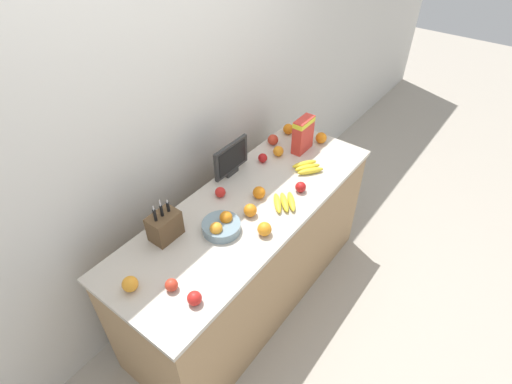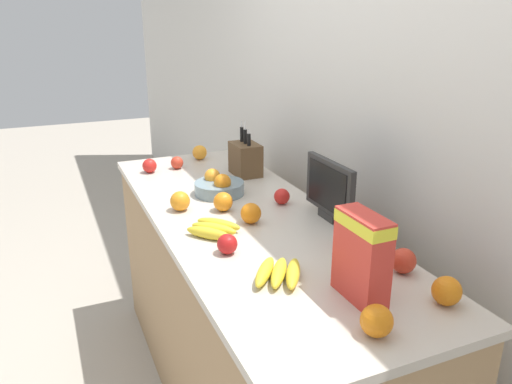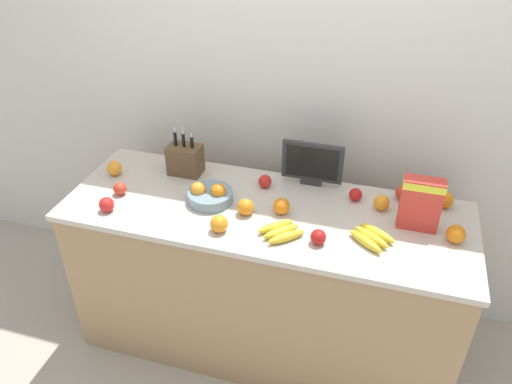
{
  "view_description": "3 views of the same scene",
  "coord_description": "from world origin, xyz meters",
  "px_view_note": "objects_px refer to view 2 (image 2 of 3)",
  "views": [
    {
      "loc": [
        -1.47,
        -1.16,
        2.61
      ],
      "look_at": [
        0.02,
        -0.03,
        1.04
      ],
      "focal_mm": 28.0,
      "sensor_mm": 36.0,
      "label": 1
    },
    {
      "loc": [
        1.74,
        -0.71,
        1.71
      ],
      "look_at": [
        0.07,
        0.02,
        1.06
      ],
      "focal_mm": 35.0,
      "sensor_mm": 36.0,
      "label": 2
    },
    {
      "loc": [
        0.52,
        -1.92,
        2.36
      ],
      "look_at": [
        -0.05,
        -0.01,
        1.04
      ],
      "focal_mm": 35.0,
      "sensor_mm": 36.0,
      "label": 3
    }
  ],
  "objects_px": {
    "orange_mid_left": "(223,202)",
    "orange_by_cereal": "(200,152)",
    "apple_leftmost": "(344,239)",
    "orange_back_center": "(354,255)",
    "apple_near_bananas": "(150,166)",
    "orange_front_center": "(251,213)",
    "orange_front_right": "(180,201)",
    "banana_bunch_left": "(214,229)",
    "orange_front_left": "(447,291)",
    "apple_by_knife_block": "(403,261)",
    "knife_block": "(245,159)",
    "small_monitor": "(329,189)",
    "apple_rightmost": "(177,163)",
    "banana_bunch_right": "(279,273)",
    "orange_mid_right": "(376,321)",
    "apple_middle": "(282,196)",
    "cereal_box": "(362,253)",
    "fruit_bowl": "(219,186)",
    "apple_rear": "(227,244)"
  },
  "relations": [
    {
      "from": "apple_rightmost",
      "to": "orange_front_right",
      "type": "height_order",
      "value": "orange_front_right"
    },
    {
      "from": "apple_middle",
      "to": "orange_back_center",
      "type": "bearing_deg",
      "value": -3.37
    },
    {
      "from": "small_monitor",
      "to": "fruit_bowl",
      "type": "relative_size",
      "value": 1.41
    },
    {
      "from": "banana_bunch_left",
      "to": "apple_near_bananas",
      "type": "relative_size",
      "value": 3.11
    },
    {
      "from": "orange_mid_right",
      "to": "orange_front_left",
      "type": "bearing_deg",
      "value": 98.86
    },
    {
      "from": "apple_by_knife_block",
      "to": "orange_front_center",
      "type": "height_order",
      "value": "same"
    },
    {
      "from": "apple_leftmost",
      "to": "apple_rear",
      "type": "bearing_deg",
      "value": -106.57
    },
    {
      "from": "orange_by_cereal",
      "to": "orange_mid_left",
      "type": "bearing_deg",
      "value": -10.48
    },
    {
      "from": "apple_middle",
      "to": "knife_block",
      "type": "bearing_deg",
      "value": 177.9
    },
    {
      "from": "orange_mid_left",
      "to": "knife_block",
      "type": "bearing_deg",
      "value": 147.16
    },
    {
      "from": "apple_leftmost",
      "to": "orange_back_center",
      "type": "relative_size",
      "value": 0.86
    },
    {
      "from": "apple_leftmost",
      "to": "orange_mid_right",
      "type": "xyz_separation_m",
      "value": [
        0.47,
        -0.21,
        0.01
      ]
    },
    {
      "from": "orange_front_right",
      "to": "apple_rear",
      "type": "bearing_deg",
      "value": 5.15
    },
    {
      "from": "banana_bunch_left",
      "to": "orange_mid_right",
      "type": "height_order",
      "value": "orange_mid_right"
    },
    {
      "from": "apple_rightmost",
      "to": "banana_bunch_right",
      "type": "bearing_deg",
      "value": -0.79
    },
    {
      "from": "cereal_box",
      "to": "orange_by_cereal",
      "type": "xyz_separation_m",
      "value": [
        -1.58,
        0.02,
        -0.1
      ]
    },
    {
      "from": "apple_leftmost",
      "to": "orange_mid_left",
      "type": "distance_m",
      "value": 0.56
    },
    {
      "from": "banana_bunch_left",
      "to": "fruit_bowl",
      "type": "bearing_deg",
      "value": 157.92
    },
    {
      "from": "apple_leftmost",
      "to": "apple_near_bananas",
      "type": "height_order",
      "value": "apple_near_bananas"
    },
    {
      "from": "fruit_bowl",
      "to": "orange_front_center",
      "type": "bearing_deg",
      "value": 0.33
    },
    {
      "from": "orange_mid_left",
      "to": "orange_by_cereal",
      "type": "distance_m",
      "value": 0.8
    },
    {
      "from": "apple_by_knife_block",
      "to": "orange_mid_left",
      "type": "relative_size",
      "value": 1.0
    },
    {
      "from": "knife_block",
      "to": "small_monitor",
      "type": "relative_size",
      "value": 0.87
    },
    {
      "from": "apple_leftmost",
      "to": "orange_front_left",
      "type": "height_order",
      "value": "orange_front_left"
    },
    {
      "from": "apple_by_knife_block",
      "to": "orange_front_left",
      "type": "distance_m",
      "value": 0.2
    },
    {
      "from": "fruit_bowl",
      "to": "apple_middle",
      "type": "xyz_separation_m",
      "value": [
        0.23,
        0.21,
        -0.0
      ]
    },
    {
      "from": "orange_front_right",
      "to": "banana_bunch_left",
      "type": "bearing_deg",
      "value": 10.24
    },
    {
      "from": "orange_front_center",
      "to": "orange_front_right",
      "type": "bearing_deg",
      "value": -137.78
    },
    {
      "from": "banana_bunch_right",
      "to": "orange_mid_left",
      "type": "xyz_separation_m",
      "value": [
        -0.6,
        0.04,
        0.02
      ]
    },
    {
      "from": "orange_front_center",
      "to": "orange_by_cereal",
      "type": "height_order",
      "value": "same"
    },
    {
      "from": "knife_block",
      "to": "small_monitor",
      "type": "bearing_deg",
      "value": 6.42
    },
    {
      "from": "orange_front_left",
      "to": "cereal_box",
      "type": "bearing_deg",
      "value": -121.71
    },
    {
      "from": "orange_by_cereal",
      "to": "knife_block",
      "type": "bearing_deg",
      "value": 19.83
    },
    {
      "from": "apple_leftmost",
      "to": "orange_front_right",
      "type": "distance_m",
      "value": 0.71
    },
    {
      "from": "banana_bunch_right",
      "to": "apple_near_bananas",
      "type": "distance_m",
      "value": 1.26
    },
    {
      "from": "apple_middle",
      "to": "small_monitor",
      "type": "bearing_deg",
      "value": 22.28
    },
    {
      "from": "orange_front_right",
      "to": "orange_front_left",
      "type": "relative_size",
      "value": 0.99
    },
    {
      "from": "apple_middle",
      "to": "cereal_box",
      "type": "bearing_deg",
      "value": -9.69
    },
    {
      "from": "apple_near_bananas",
      "to": "orange_front_center",
      "type": "bearing_deg",
      "value": 15.14
    },
    {
      "from": "orange_front_center",
      "to": "knife_block",
      "type": "bearing_deg",
      "value": 159.57
    },
    {
      "from": "apple_near_bananas",
      "to": "orange_front_center",
      "type": "xyz_separation_m",
      "value": [
        0.82,
        0.22,
        0.0
      ]
    },
    {
      "from": "apple_leftmost",
      "to": "orange_front_center",
      "type": "relative_size",
      "value": 0.81
    },
    {
      "from": "cereal_box",
      "to": "banana_bunch_right",
      "type": "distance_m",
      "value": 0.28
    },
    {
      "from": "apple_leftmost",
      "to": "orange_by_cereal",
      "type": "height_order",
      "value": "orange_by_cereal"
    },
    {
      "from": "orange_mid_left",
      "to": "orange_back_center",
      "type": "relative_size",
      "value": 1.05
    },
    {
      "from": "fruit_bowl",
      "to": "orange_front_center",
      "type": "distance_m",
      "value": 0.37
    },
    {
      "from": "cereal_box",
      "to": "apple_rear",
      "type": "xyz_separation_m",
      "value": [
        -0.42,
        -0.25,
        -0.11
      ]
    },
    {
      "from": "banana_bunch_left",
      "to": "apple_by_knife_block",
      "type": "xyz_separation_m",
      "value": [
        0.52,
        0.45,
        0.02
      ]
    },
    {
      "from": "orange_mid_left",
      "to": "banana_bunch_left",
      "type": "bearing_deg",
      "value": -28.61
    },
    {
      "from": "cereal_box",
      "to": "apple_rear",
      "type": "height_order",
      "value": "cereal_box"
    }
  ]
}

